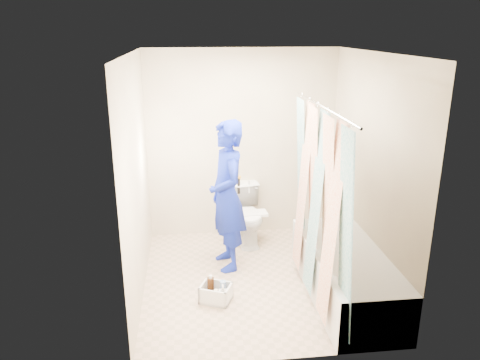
{
  "coord_description": "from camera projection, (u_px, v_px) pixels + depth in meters",
  "views": [
    {
      "loc": [
        -0.69,
        -4.46,
        2.62
      ],
      "look_at": [
        -0.12,
        0.44,
        1.01
      ],
      "focal_mm": 35.0,
      "sensor_mm": 36.0,
      "label": 1
    }
  ],
  "objects": [
    {
      "name": "bathtub",
      "position": [
        346.0,
        273.0,
        4.71
      ],
      "size": [
        0.7,
        1.75,
        0.5
      ],
      "color": "silver",
      "rests_on": "ground"
    },
    {
      "name": "wall_right",
      "position": [
        371.0,
        171.0,
        4.86
      ],
      "size": [
        0.02,
        2.6,
        2.4
      ],
      "primitive_type": "cube",
      "color": "beige",
      "rests_on": "ground"
    },
    {
      "name": "wall_left",
      "position": [
        137.0,
        179.0,
        4.6
      ],
      "size": [
        0.02,
        2.6,
        2.4
      ],
      "primitive_type": "cube",
      "color": "beige",
      "rests_on": "ground"
    },
    {
      "name": "toilet",
      "position": [
        247.0,
        215.0,
        5.93
      ],
      "size": [
        0.45,
        0.73,
        0.72
      ],
      "primitive_type": "imported",
      "rotation": [
        0.0,
        0.0,
        0.07
      ],
      "color": "white",
      "rests_on": "ground"
    },
    {
      "name": "floor",
      "position": [
        256.0,
        280.0,
        5.11
      ],
      "size": [
        2.6,
        2.6,
        0.0
      ],
      "primitive_type": "plane",
      "color": "tan",
      "rests_on": "ground"
    },
    {
      "name": "curtain_rod",
      "position": [
        323.0,
        107.0,
        4.16
      ],
      "size": [
        0.02,
        1.9,
        0.02
      ],
      "primitive_type": "cylinder",
      "rotation": [
        1.57,
        0.0,
        0.0
      ],
      "color": "silver",
      "rests_on": "wall_back"
    },
    {
      "name": "wall_back",
      "position": [
        242.0,
        145.0,
        5.96
      ],
      "size": [
        2.4,
        0.02,
        2.4
      ],
      "primitive_type": "cube",
      "color": "beige",
      "rests_on": "ground"
    },
    {
      "name": "ceiling",
      "position": [
        259.0,
        53.0,
        4.36
      ],
      "size": [
        2.4,
        2.6,
        0.02
      ],
      "primitive_type": "cube",
      "color": "white",
      "rests_on": "wall_back"
    },
    {
      "name": "plumber",
      "position": [
        227.0,
        196.0,
        5.16
      ],
      "size": [
        0.52,
        0.69,
        1.7
      ],
      "primitive_type": "imported",
      "rotation": [
        0.0,
        0.0,
        -1.37
      ],
      "color": "navy",
      "rests_on": "ground"
    },
    {
      "name": "shower_curtain",
      "position": [
        318.0,
        205.0,
        4.44
      ],
      "size": [
        0.06,
        1.75,
        1.8
      ],
      "primitive_type": "cube",
      "color": "white",
      "rests_on": "curtain_rod"
    },
    {
      "name": "wall_front",
      "position": [
        283.0,
        227.0,
        3.51
      ],
      "size": [
        2.4,
        0.02,
        2.4
      ],
      "primitive_type": "cube",
      "color": "beige",
      "rests_on": "ground"
    },
    {
      "name": "cleaning_caddy",
      "position": [
        217.0,
        294.0,
        4.69
      ],
      "size": [
        0.36,
        0.33,
        0.23
      ],
      "rotation": [
        0.0,
        0.0,
        -0.41
      ],
      "color": "white",
      "rests_on": "ground"
    },
    {
      "name": "tank_lid",
      "position": [
        249.0,
        214.0,
        5.8
      ],
      "size": [
        0.45,
        0.22,
        0.03
      ],
      "primitive_type": "cube",
      "rotation": [
        0.0,
        0.0,
        0.07
      ],
      "color": "white",
      "rests_on": "toilet"
    },
    {
      "name": "tank_internals",
      "position": [
        241.0,
        184.0,
        5.99
      ],
      "size": [
        0.18,
        0.06,
        0.24
      ],
      "color": "black",
      "rests_on": "toilet"
    }
  ]
}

